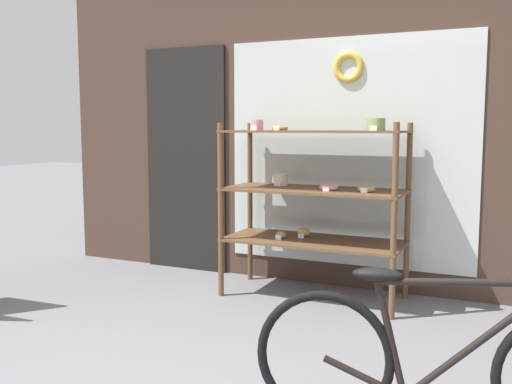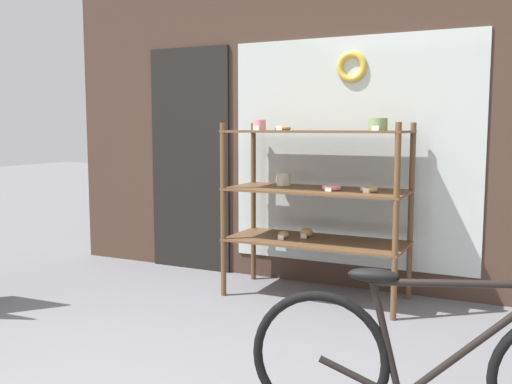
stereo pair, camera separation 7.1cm
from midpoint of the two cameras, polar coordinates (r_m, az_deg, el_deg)
storefront_facade at (r=4.94m, az=7.44°, el=9.92°), size 5.29×0.13×3.41m
display_case at (r=4.52m, az=6.51°, el=0.22°), size 1.42×0.60×1.43m
bicycle at (r=2.68m, az=18.29°, el=-16.17°), size 1.64×0.46×0.76m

